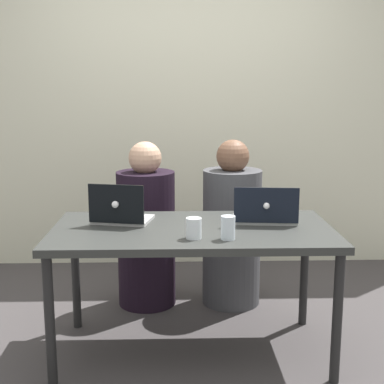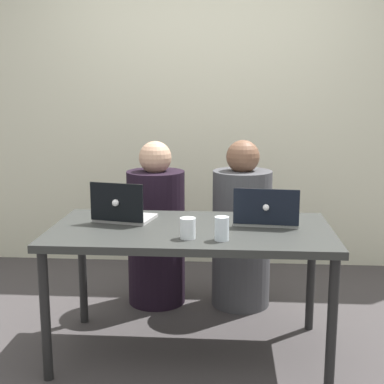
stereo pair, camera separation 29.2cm
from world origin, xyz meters
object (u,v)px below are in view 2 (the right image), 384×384
at_px(person_on_right, 242,233).
at_px(water_glass_center, 188,230).
at_px(person_on_left, 156,232).
at_px(laptop_back_left, 123,212).
at_px(laptop_back_right, 266,216).
at_px(water_glass_right, 222,230).

relative_size(person_on_right, water_glass_center, 10.77).
relative_size(person_on_left, person_on_right, 0.99).
height_order(laptop_back_left, laptop_back_right, laptop_back_left).
bearing_deg(laptop_back_left, water_glass_center, 152.84).
relative_size(laptop_back_right, water_glass_right, 3.12).
bearing_deg(laptop_back_right, person_on_left, -35.91).
relative_size(person_on_left, water_glass_center, 10.66).
bearing_deg(person_on_right, person_on_left, -10.69).
height_order(laptop_back_left, water_glass_center, laptop_back_left).
height_order(laptop_back_left, water_glass_right, laptop_back_left).
height_order(person_on_left, person_on_right, person_on_right).
bearing_deg(laptop_back_right, person_on_right, -73.51).
bearing_deg(laptop_back_left, person_on_left, -87.73).
relative_size(laptop_back_left, laptop_back_right, 0.95).
bearing_deg(person_on_right, laptop_back_left, 30.43).
bearing_deg(water_glass_right, laptop_back_left, 148.43).
distance_m(laptop_back_left, water_glass_center, 0.51).
bearing_deg(person_on_right, water_glass_center, 61.91).
relative_size(person_on_right, laptop_back_left, 3.19).
xyz_separation_m(person_on_right, laptop_back_right, (0.12, -0.62, 0.27)).
xyz_separation_m(person_on_right, laptop_back_left, (-0.69, -0.60, 0.27)).
relative_size(person_on_right, water_glass_right, 9.51).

